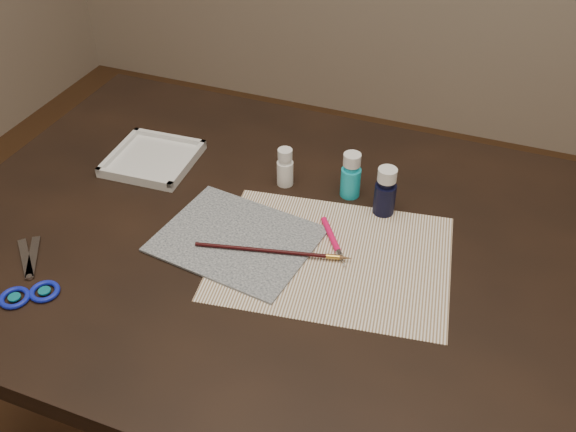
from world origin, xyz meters
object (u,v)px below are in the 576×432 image
(paper, at_px, (332,257))
(canvas, at_px, (237,239))
(paint_bottle_white, at_px, (285,167))
(scissors, at_px, (25,271))
(paint_bottle_navy, at_px, (385,191))
(paint_bottle_cyan, at_px, (351,175))
(palette_tray, at_px, (153,158))

(paper, bearing_deg, canvas, -173.55)
(canvas, bearing_deg, paper, 6.45)
(canvas, distance_m, paint_bottle_white, 0.20)
(scissors, bearing_deg, paper, -110.52)
(paper, relative_size, paint_bottle_navy, 4.11)
(canvas, height_order, paint_bottle_cyan, paint_bottle_cyan)
(paper, height_order, scissors, scissors)
(paint_bottle_navy, height_order, palette_tray, paint_bottle_navy)
(paint_bottle_cyan, distance_m, scissors, 0.61)
(canvas, distance_m, paint_bottle_cyan, 0.26)
(paint_bottle_cyan, bearing_deg, paper, -82.46)
(paint_bottle_white, distance_m, paint_bottle_cyan, 0.13)
(paint_bottle_cyan, bearing_deg, scissors, -137.45)
(paper, distance_m, paint_bottle_cyan, 0.19)
(scissors, xyz_separation_m, palette_tray, (0.03, 0.37, 0.01))
(paint_bottle_cyan, relative_size, scissors, 0.49)
(canvas, bearing_deg, paint_bottle_white, 84.80)
(paper, relative_size, canvas, 1.51)
(canvas, bearing_deg, scissors, -145.46)
(palette_tray, bearing_deg, paint_bottle_navy, 1.23)
(paper, bearing_deg, paint_bottle_cyan, 97.54)
(canvas, height_order, palette_tray, palette_tray)
(paint_bottle_navy, bearing_deg, paper, -108.05)
(canvas, distance_m, palette_tray, 0.32)
(palette_tray, bearing_deg, paint_bottle_cyan, 5.60)
(canvas, distance_m, scissors, 0.36)
(paper, bearing_deg, paint_bottle_white, 131.82)
(paper, distance_m, paint_bottle_navy, 0.17)
(paint_bottle_white, distance_m, paint_bottle_navy, 0.21)
(paper, relative_size, palette_tray, 2.39)
(paint_bottle_navy, bearing_deg, canvas, -142.03)
(paint_bottle_white, xyz_separation_m, scissors, (-0.32, -0.40, -0.04))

